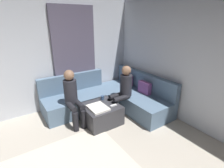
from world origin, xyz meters
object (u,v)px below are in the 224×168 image
Objects in this scene: coffee_mug at (102,98)px; person_on_couch_back at (123,89)px; ottoman at (101,114)px; game_remote at (113,105)px; person_on_couch_side at (72,96)px; sectional_couch at (110,97)px.

person_on_couch_back is at bearing 64.63° from coffee_mug.
person_on_couch_back is (0.20, 0.43, 0.19)m from coffee_mug.
game_remote reaches higher than ottoman.
coffee_mug is 0.51m from person_on_couch_back.
person_on_couch_side reaches higher than game_remote.
game_remote is at bearing 5.71° from coffee_mug.
person_on_couch_side is (-0.31, -0.50, 0.45)m from ottoman.
ottoman is 5.07× the size of game_remote.
person_on_couch_side is (0.15, -1.06, 0.38)m from sectional_couch.
coffee_mug reaches higher than ottoman.
sectional_couch is at bearing 152.40° from game_remote.
sectional_couch is 0.48m from coffee_mug.
game_remote is 0.49m from person_on_couch_back.
coffee_mug is 0.08× the size of person_on_couch_back.
sectional_couch is at bearing 129.53° from ottoman.
person_on_couch_back is at bearing 7.16° from sectional_couch.
person_on_couch_back reaches higher than ottoman.
ottoman is 0.38m from coffee_mug.
coffee_mug is 0.71m from person_on_couch_side.
game_remote is at bearing 116.99° from person_on_couch_back.
game_remote is 0.12× the size of person_on_couch_back.
coffee_mug is (-0.22, 0.18, 0.26)m from ottoman.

